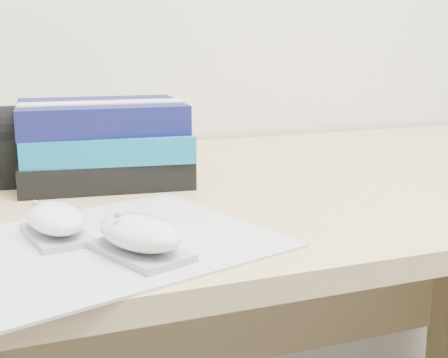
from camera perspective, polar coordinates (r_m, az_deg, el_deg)
name	(u,v)px	position (r m, az deg, el deg)	size (l,w,h in m)	color
desk	(209,302)	(1.14, -1.40, -11.15)	(1.60, 0.80, 0.73)	tan
mousepad	(98,245)	(0.71, -11.44, -5.97)	(0.37, 0.29, 0.00)	#999AA2
mouse_rear	(56,221)	(0.74, -15.11, -3.70)	(0.08, 0.12, 0.05)	#A3A3A6
mouse_front	(139,235)	(0.66, -7.76, -5.14)	(0.10, 0.13, 0.05)	#979699
book_stack	(104,142)	(1.02, -10.91, 3.32)	(0.29, 0.24, 0.13)	black
pouch	(27,146)	(1.04, -17.55, 2.93)	(0.14, 0.10, 0.12)	black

